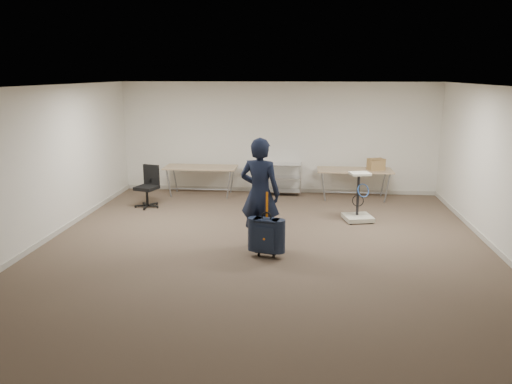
# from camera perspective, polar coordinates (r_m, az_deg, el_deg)

# --- Properties ---
(ground) EXTENTS (9.00, 9.00, 0.00)m
(ground) POSITION_cam_1_polar(r_m,az_deg,el_deg) (8.68, 0.83, -6.84)
(ground) COLOR #4A372D
(ground) RESTS_ON ground
(room_shell) EXTENTS (8.00, 9.00, 9.00)m
(room_shell) POSITION_cam_1_polar(r_m,az_deg,el_deg) (9.97, 1.49, -3.82)
(room_shell) COLOR white
(room_shell) RESTS_ON ground
(folding_table_left) EXTENTS (1.80, 0.75, 0.73)m
(folding_table_left) POSITION_cam_1_polar(r_m,az_deg,el_deg) (12.55, -6.33, 2.67)
(folding_table_left) COLOR tan
(folding_table_left) RESTS_ON ground
(folding_table_right) EXTENTS (1.80, 0.75, 0.73)m
(folding_table_right) POSITION_cam_1_polar(r_m,az_deg,el_deg) (12.35, 11.21, 2.31)
(folding_table_right) COLOR tan
(folding_table_right) RESTS_ON ground
(wire_shelf) EXTENTS (1.22, 0.47, 0.80)m
(wire_shelf) POSITION_cam_1_polar(r_m,az_deg,el_deg) (12.60, 2.42, 1.68)
(wire_shelf) COLOR silver
(wire_shelf) RESTS_ON ground
(person) EXTENTS (0.80, 0.62, 1.95)m
(person) POSITION_cam_1_polar(r_m,az_deg,el_deg) (8.64, 0.45, -0.17)
(person) COLOR black
(person) RESTS_ON ground
(suitcase) EXTENTS (0.45, 0.32, 1.12)m
(suitcase) POSITION_cam_1_polar(r_m,az_deg,el_deg) (8.32, 1.20, -4.98)
(suitcase) COLOR black
(suitcase) RESTS_ON ground
(office_chair) EXTENTS (0.58, 0.58, 0.95)m
(office_chair) POSITION_cam_1_polar(r_m,az_deg,el_deg) (11.73, -12.24, -0.27)
(office_chair) COLOR black
(office_chair) RESTS_ON ground
(equipment_cart) EXTENTS (0.67, 0.67, 1.03)m
(equipment_cart) POSITION_cam_1_polar(r_m,az_deg,el_deg) (10.59, 11.61, -1.83)
(equipment_cart) COLOR beige
(equipment_cart) RESTS_ON ground
(cardboard_box) EXTENTS (0.44, 0.38, 0.27)m
(cardboard_box) POSITION_cam_1_polar(r_m,az_deg,el_deg) (12.36, 13.55, 3.10)
(cardboard_box) COLOR olive
(cardboard_box) RESTS_ON folding_table_right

